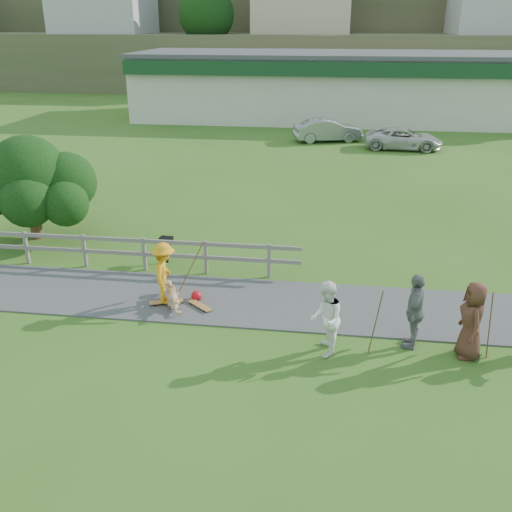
% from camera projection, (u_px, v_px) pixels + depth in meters
% --- Properties ---
extents(ground, '(260.00, 260.00, 0.00)m').
position_uv_depth(ground, '(179.00, 324.00, 15.05)').
color(ground, '#345819').
rests_on(ground, ground).
extents(path, '(34.00, 3.00, 0.04)m').
position_uv_depth(path, '(193.00, 298.00, 16.41)').
color(path, '#3E3E40').
rests_on(path, ground).
extents(fence, '(15.05, 0.10, 1.10)m').
position_uv_depth(fence, '(66.00, 245.00, 18.38)').
color(fence, '#5F5B54').
rests_on(fence, ground).
extents(strip_mall, '(32.50, 10.75, 5.10)m').
position_uv_depth(strip_mall, '(341.00, 86.00, 45.51)').
color(strip_mall, beige).
rests_on(strip_mall, ground).
extents(skater_rider, '(0.82, 1.22, 1.76)m').
position_uv_depth(skater_rider, '(164.00, 276.00, 15.74)').
color(skater_rider, orange).
rests_on(skater_rider, ground).
extents(skater_fallen, '(1.67, 1.04, 0.60)m').
position_uv_depth(skater_fallen, '(172.00, 295.00, 15.95)').
color(skater_fallen, tan).
rests_on(skater_fallen, ground).
extents(spectator_a, '(0.79, 0.97, 1.87)m').
position_uv_depth(spectator_a, '(326.00, 319.00, 13.39)').
color(spectator_a, white).
rests_on(spectator_a, ground).
extents(spectator_b, '(0.74, 1.21, 1.93)m').
position_uv_depth(spectator_b, '(415.00, 311.00, 13.68)').
color(spectator_b, slate).
rests_on(spectator_b, ground).
extents(spectator_c, '(0.66, 0.97, 1.92)m').
position_uv_depth(spectator_c, '(472.00, 320.00, 13.27)').
color(spectator_c, '#502B20').
rests_on(spectator_c, ground).
extents(car_silver, '(4.67, 2.70, 1.46)m').
position_uv_depth(car_silver, '(328.00, 130.00, 37.39)').
color(car_silver, gray).
rests_on(car_silver, ground).
extents(car_white, '(4.81, 2.42, 1.31)m').
position_uv_depth(car_white, '(403.00, 139.00, 35.15)').
color(car_white, beige).
rests_on(car_white, ground).
extents(tree, '(4.42, 4.42, 2.95)m').
position_uv_depth(tree, '(32.00, 199.00, 20.46)').
color(tree, black).
rests_on(tree, ground).
extents(bbq, '(0.43, 0.34, 0.89)m').
position_uv_depth(bbq, '(167.00, 250.00, 18.73)').
color(bbq, black).
rests_on(bbq, ground).
extents(longboard_rider, '(0.96, 0.53, 0.10)m').
position_uv_depth(longboard_rider, '(166.00, 303.00, 16.05)').
color(longboard_rider, olive).
rests_on(longboard_rider, ground).
extents(longboard_fallen, '(0.82, 0.73, 0.10)m').
position_uv_depth(longboard_fallen, '(200.00, 307.00, 15.86)').
color(longboard_fallen, olive).
rests_on(longboard_fallen, ground).
extents(helmet, '(0.31, 0.31, 0.31)m').
position_uv_depth(helmet, '(197.00, 296.00, 16.25)').
color(helmet, '#B50F19').
rests_on(helmet, ground).
extents(pole_rider, '(0.03, 0.03, 2.01)m').
position_uv_depth(pole_rider, '(189.00, 268.00, 15.98)').
color(pole_rider, brown).
rests_on(pole_rider, ground).
extents(pole_spec_left, '(0.03, 0.03, 1.68)m').
position_uv_depth(pole_spec_left, '(376.00, 322.00, 13.44)').
color(pole_spec_left, brown).
rests_on(pole_spec_left, ground).
extents(pole_spec_right, '(0.03, 0.03, 1.73)m').
position_uv_depth(pole_spec_right, '(490.00, 326.00, 13.23)').
color(pole_spec_right, brown).
rests_on(pole_spec_right, ground).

